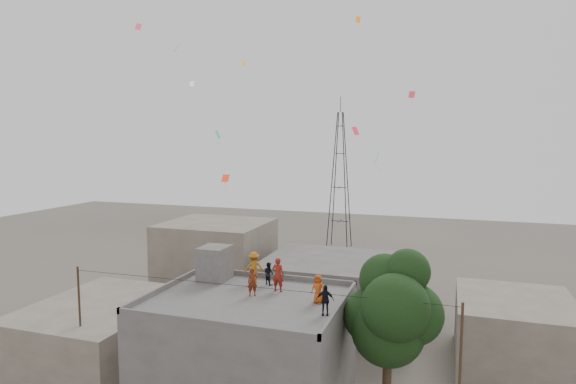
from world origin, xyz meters
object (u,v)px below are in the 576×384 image
(person_red_adult, at_px, (278,275))
(transmission_tower, at_px, (340,180))
(stair_head_box, at_px, (215,263))
(tree, at_px, (392,311))
(person_dark_adult, at_px, (325,300))

(person_red_adult, bearing_deg, transmission_tower, -81.10)
(stair_head_box, bearing_deg, person_red_adult, -11.51)
(transmission_tower, relative_size, person_red_adult, 10.70)
(stair_head_box, relative_size, person_red_adult, 1.07)
(stair_head_box, height_order, person_red_adult, stair_head_box)
(stair_head_box, height_order, tree, tree)
(tree, bearing_deg, transmission_tower, 106.09)
(person_dark_adult, bearing_deg, person_red_adult, 126.98)
(tree, distance_m, person_dark_adult, 3.41)
(stair_head_box, distance_m, tree, 10.80)
(stair_head_box, height_order, person_dark_adult, stair_head_box)
(stair_head_box, bearing_deg, transmission_tower, 91.23)
(stair_head_box, height_order, transmission_tower, transmission_tower)
(person_red_adult, xyz_separation_m, person_dark_adult, (3.31, -2.65, -0.21))
(tree, height_order, transmission_tower, transmission_tower)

